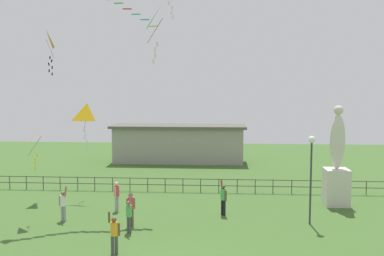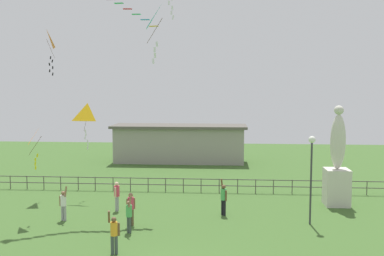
{
  "view_description": "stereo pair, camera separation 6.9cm",
  "coord_description": "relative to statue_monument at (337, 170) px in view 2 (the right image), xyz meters",
  "views": [
    {
      "loc": [
        1.77,
        -15.37,
        7.17
      ],
      "look_at": [
        0.33,
        5.53,
        5.2
      ],
      "focal_mm": 41.14,
      "sensor_mm": 36.0,
      "label": 1
    },
    {
      "loc": [
        1.84,
        -15.37,
        7.17
      ],
      "look_at": [
        0.33,
        5.53,
        5.2
      ],
      "focal_mm": 41.14,
      "sensor_mm": 36.0,
      "label": 2
    }
  ],
  "objects": [
    {
      "name": "statue_monument",
      "position": [
        0.0,
        0.0,
        0.0
      ],
      "size": [
        1.42,
        1.42,
        6.06
      ],
      "color": "beige",
      "rests_on": "ground_plane"
    },
    {
      "name": "lamppost",
      "position": [
        -2.31,
        -3.89,
        1.22
      ],
      "size": [
        0.36,
        0.36,
        4.64
      ],
      "color": "#38383D",
      "rests_on": "ground_plane"
    },
    {
      "name": "person_0",
      "position": [
        -12.97,
        -2.19,
        -1.16
      ],
      "size": [
        0.32,
        0.51,
        1.71
      ],
      "color": "#99999E",
      "rests_on": "ground_plane"
    },
    {
      "name": "person_2",
      "position": [
        -11.45,
        -5.92,
        -1.19
      ],
      "size": [
        0.38,
        0.48,
        1.89
      ],
      "color": "#3F4C47",
      "rests_on": "ground_plane"
    },
    {
      "name": "person_3",
      "position": [
        -11.6,
        -4.81,
        -1.14
      ],
      "size": [
        0.41,
        0.38,
        1.72
      ],
      "color": "brown",
      "rests_on": "ground_plane"
    },
    {
      "name": "person_4",
      "position": [
        -11.49,
        -8.73,
        -1.17
      ],
      "size": [
        0.53,
        0.3,
        1.93
      ],
      "color": "#3F4C47",
      "rests_on": "ground_plane"
    },
    {
      "name": "person_5",
      "position": [
        -6.82,
        -2.61,
        -1.11
      ],
      "size": [
        0.38,
        0.51,
        2.04
      ],
      "color": "black",
      "rests_on": "ground_plane"
    },
    {
      "name": "person_6",
      "position": [
        -15.37,
        -4.25,
        -1.18
      ],
      "size": [
        0.49,
        0.36,
        1.9
      ],
      "color": "#99999E",
      "rests_on": "ground_plane"
    },
    {
      "name": "kite_2",
      "position": [
        -15.71,
        1.38,
        3.23
      ],
      "size": [
        1.26,
        1.05,
        2.93
      ],
      "color": "yellow"
    },
    {
      "name": "kite_3",
      "position": [
        -9.28,
        -9.34,
        7.63
      ],
      "size": [
        0.99,
        0.86,
        2.28
      ],
      "color": "#19B2B2"
    },
    {
      "name": "kite_4",
      "position": [
        -18.77,
        2.51,
        8.13
      ],
      "size": [
        0.91,
        1.14,
        3.08
      ],
      "color": "orange"
    },
    {
      "name": "kite_5",
      "position": [
        -16.58,
        -3.99,
        2.32
      ],
      "size": [
        1.1,
        0.98,
        2.31
      ],
      "color": "orange"
    },
    {
      "name": "waterfront_railing",
      "position": [
        -9.0,
        2.67,
        -1.52
      ],
      "size": [
        36.02,
        0.06,
        0.95
      ],
      "color": "#4C4742",
      "rests_on": "ground_plane"
    },
    {
      "name": "pavilion_building",
      "position": [
        -11.05,
        14.67,
        -0.34
      ],
      "size": [
        12.71,
        3.91,
        3.54
      ],
      "color": "gray",
      "rests_on": "ground_plane"
    }
  ]
}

